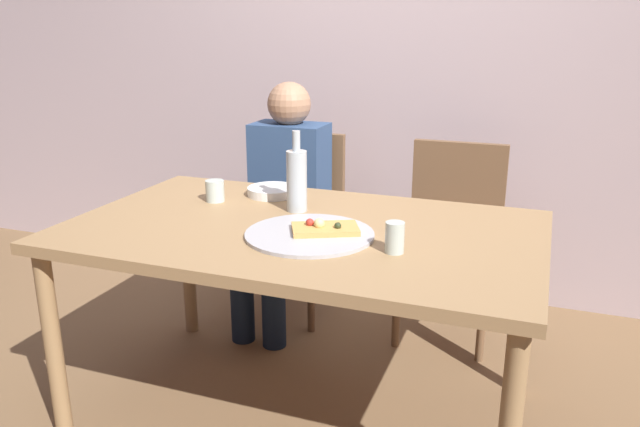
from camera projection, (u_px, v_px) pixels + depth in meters
The scene contains 12 objects.
ground_plane at pixel (304, 411), 2.40m from camera, with size 8.00×8.00×0.00m, color brown.
back_wall at pixel (399, 50), 3.25m from camera, with size 6.00×0.10×2.60m, color #B29EA3.
dining_table at pixel (303, 245), 2.20m from camera, with size 1.64×0.99×0.75m.
pizza_tray at pixel (310, 234), 2.08m from camera, with size 0.43×0.43×0.01m, color #ADADB2.
pizza_slice_last at pixel (324, 228), 2.08m from camera, with size 0.25×0.21×0.05m.
wine_bottle at pixel (297, 179), 2.32m from camera, with size 0.08×0.08×0.30m.
tumbler_near at pixel (215, 191), 2.47m from camera, with size 0.07×0.07×0.09m, color #B7C6BC.
tumbler_far at pixel (395, 237), 1.92m from camera, with size 0.06×0.06×0.10m, color #B7C6BC.
plate_stack at pixel (272, 191), 2.56m from camera, with size 0.20×0.20×0.03m, color white.
chair_left at pixel (295, 211), 3.19m from camera, with size 0.44×0.44×0.90m.
chair_right at pixel (452, 228), 2.92m from camera, with size 0.44×0.44×0.90m.
guest_in_sweater at pixel (283, 194), 3.02m from camera, with size 0.36×0.56×1.17m.
Camera 1 is at (0.78, -1.92, 1.44)m, focal length 35.01 mm.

